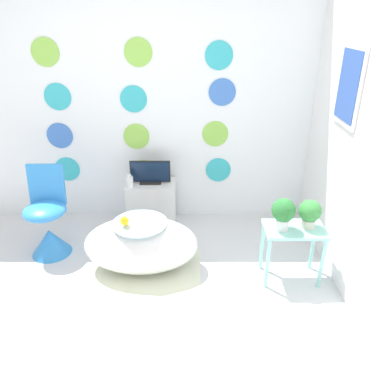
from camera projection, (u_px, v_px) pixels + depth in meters
name	position (u px, v px, depth m)	size (l,w,h in m)	color
ground_plane	(117.00, 338.00, 2.61)	(12.00, 12.00, 0.00)	silver
wall_back_dotted	(140.00, 98.00, 3.68)	(4.46, 0.05, 2.60)	white
wall_right	(354.00, 121.00, 2.84)	(0.06, 2.79, 2.60)	white
rug	(145.00, 279.00, 3.19)	(0.97, 0.86, 0.01)	silver
bathtub	(143.00, 244.00, 3.24)	(0.98, 0.57, 0.47)	white
rubber_duck	(126.00, 220.00, 3.06)	(0.07, 0.08, 0.09)	yellow
chair	(50.00, 226.00, 3.44)	(0.38, 0.38, 0.83)	#338CE0
tv_cabinet	(153.00, 203.00, 3.94)	(0.50, 0.32, 0.47)	silver
tv	(152.00, 173.00, 3.80)	(0.41, 0.12, 0.24)	black
vase	(131.00, 181.00, 3.72)	(0.07, 0.07, 0.14)	white
side_table	(295.00, 238.00, 3.04)	(0.49, 0.31, 0.49)	#99E0D8
potted_plant_left	(285.00, 212.00, 2.92)	(0.19, 0.19, 0.27)	white
potted_plant_right	(312.00, 213.00, 2.96)	(0.18, 0.18, 0.24)	beige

